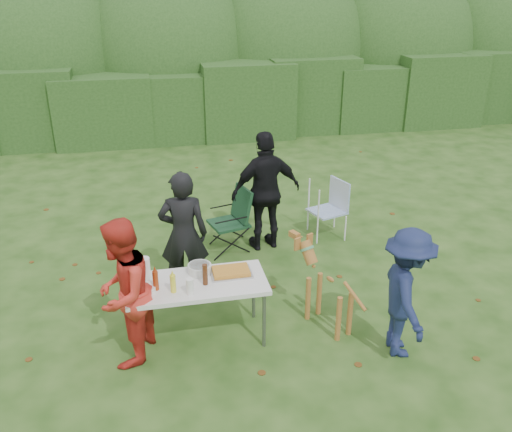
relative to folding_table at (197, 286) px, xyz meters
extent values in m
plane|color=#1E4211|center=(0.40, 0.15, -0.69)|extent=(80.00, 80.00, 0.00)
cube|color=#23471C|center=(0.40, 8.15, 0.16)|extent=(22.00, 1.40, 1.70)
ellipsoid|color=#3D6628|center=(0.40, 9.75, 0.91)|extent=(20.00, 2.60, 3.20)
cube|color=silver|center=(0.00, 0.00, 0.03)|extent=(1.50, 0.70, 0.05)
cylinder|color=slate|center=(-0.68, -0.28, -0.34)|extent=(0.04, 0.04, 0.69)
cylinder|color=slate|center=(0.68, -0.28, -0.34)|extent=(0.04, 0.04, 0.69)
cylinder|color=slate|center=(-0.68, 0.28, -0.34)|extent=(0.04, 0.04, 0.69)
cylinder|color=slate|center=(0.68, 0.28, -0.34)|extent=(0.04, 0.04, 0.69)
imported|color=black|center=(-0.05, 1.00, 0.14)|extent=(0.65, 0.47, 1.65)
imported|color=red|center=(-0.77, -0.17, 0.12)|extent=(0.85, 0.95, 1.61)
imported|color=black|center=(1.23, 2.03, 0.20)|extent=(1.09, 0.59, 1.77)
imported|color=#182148|center=(2.11, -0.66, 0.04)|extent=(0.69, 1.02, 1.46)
cube|color=#B7B7BA|center=(0.39, 0.09, 0.06)|extent=(0.45, 0.30, 0.02)
cube|color=orange|center=(0.39, 0.09, 0.09)|extent=(0.40, 0.26, 0.04)
cylinder|color=yellow|center=(-0.26, -0.14, 0.15)|extent=(0.06, 0.06, 0.20)
cylinder|color=maroon|center=(-0.43, -0.06, 0.16)|extent=(0.06, 0.06, 0.22)
cylinder|color=#47230F|center=(0.08, -0.06, 0.17)|extent=(0.06, 0.06, 0.24)
cylinder|color=white|center=(-0.54, 0.17, 0.18)|extent=(0.12, 0.12, 0.26)
cylinder|color=white|center=(-0.09, -0.22, 0.14)|extent=(0.08, 0.08, 0.18)
cylinder|color=silver|center=(0.05, 0.19, 0.10)|extent=(0.26, 0.26, 0.10)
cylinder|color=white|center=(-0.55, -0.06, 0.08)|extent=(0.24, 0.24, 0.05)
camera|label=1|loc=(-0.41, -5.02, 3.11)|focal=38.00mm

